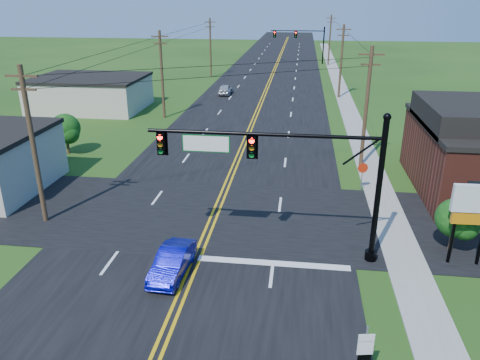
# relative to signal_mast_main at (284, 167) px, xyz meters

# --- Properties ---
(ground) EXTENTS (260.00, 260.00, 0.00)m
(ground) POSITION_rel_signal_mast_main_xyz_m (-4.34, -8.00, -4.75)
(ground) COLOR #1B3F12
(ground) RESTS_ON ground
(road_main) EXTENTS (16.00, 220.00, 0.04)m
(road_main) POSITION_rel_signal_mast_main_xyz_m (-4.34, 42.00, -4.73)
(road_main) COLOR black
(road_main) RESTS_ON ground
(road_cross) EXTENTS (70.00, 10.00, 0.04)m
(road_cross) POSITION_rel_signal_mast_main_xyz_m (-4.34, 4.00, -4.73)
(road_cross) COLOR black
(road_cross) RESTS_ON ground
(sidewalk) EXTENTS (2.00, 160.00, 0.08)m
(sidewalk) POSITION_rel_signal_mast_main_xyz_m (6.16, 32.00, -4.71)
(sidewalk) COLOR gray
(sidewalk) RESTS_ON ground
(signal_mast_main) EXTENTS (11.30, 0.60, 7.48)m
(signal_mast_main) POSITION_rel_signal_mast_main_xyz_m (0.00, 0.00, 0.00)
(signal_mast_main) COLOR black
(signal_mast_main) RESTS_ON ground
(signal_mast_far) EXTENTS (10.98, 0.60, 7.48)m
(signal_mast_far) POSITION_rel_signal_mast_main_xyz_m (0.10, 72.00, -0.20)
(signal_mast_far) COLOR black
(signal_mast_far) RESTS_ON ground
(cream_bldg_far) EXTENTS (12.20, 9.20, 3.70)m
(cream_bldg_far) POSITION_rel_signal_mast_main_xyz_m (-23.34, 30.00, -2.89)
(cream_bldg_far) COLOR beige
(cream_bldg_far) RESTS_ON ground
(utility_pole_left_a) EXTENTS (1.80, 0.28, 9.00)m
(utility_pole_left_a) POSITION_rel_signal_mast_main_xyz_m (-13.84, 2.00, -0.03)
(utility_pole_left_a) COLOR #3E2E1C
(utility_pole_left_a) RESTS_ON ground
(utility_pole_left_b) EXTENTS (1.80, 0.28, 9.00)m
(utility_pole_left_b) POSITION_rel_signal_mast_main_xyz_m (-13.84, 27.00, -0.03)
(utility_pole_left_b) COLOR #3E2E1C
(utility_pole_left_b) RESTS_ON ground
(utility_pole_left_c) EXTENTS (1.80, 0.28, 9.00)m
(utility_pole_left_c) POSITION_rel_signal_mast_main_xyz_m (-13.84, 54.00, -0.03)
(utility_pole_left_c) COLOR #3E2E1C
(utility_pole_left_c) RESTS_ON ground
(utility_pole_right_a) EXTENTS (1.80, 0.28, 9.00)m
(utility_pole_right_a) POSITION_rel_signal_mast_main_xyz_m (5.46, 14.00, -0.03)
(utility_pole_right_a) COLOR #3E2E1C
(utility_pole_right_a) RESTS_ON ground
(utility_pole_right_b) EXTENTS (1.80, 0.28, 9.00)m
(utility_pole_right_b) POSITION_rel_signal_mast_main_xyz_m (5.46, 40.00, -0.03)
(utility_pole_right_b) COLOR #3E2E1C
(utility_pole_right_b) RESTS_ON ground
(utility_pole_right_c) EXTENTS (1.80, 0.28, 9.00)m
(utility_pole_right_c) POSITION_rel_signal_mast_main_xyz_m (5.46, 70.00, -0.03)
(utility_pole_right_c) COLOR #3E2E1C
(utility_pole_right_c) RESTS_ON ground
(tree_right_back) EXTENTS (3.00, 3.00, 4.10)m
(tree_right_back) POSITION_rel_signal_mast_main_xyz_m (11.66, 18.00, -2.15)
(tree_right_back) COLOR #3E2E1C
(tree_right_back) RESTS_ON ground
(shrub_corner) EXTENTS (2.00, 2.00, 2.86)m
(shrub_corner) POSITION_rel_signal_mast_main_xyz_m (8.66, 1.50, -2.90)
(shrub_corner) COLOR #3E2E1C
(shrub_corner) RESTS_ON ground
(tree_left) EXTENTS (2.40, 2.40, 3.37)m
(tree_left) POSITION_rel_signal_mast_main_xyz_m (-18.34, 14.00, -2.59)
(tree_left) COLOR #3E2E1C
(tree_left) RESTS_ON ground
(blue_car) EXTENTS (1.56, 3.87, 1.25)m
(blue_car) POSITION_rel_signal_mast_main_xyz_m (-4.98, -2.51, -4.12)
(blue_car) COLOR #07089A
(blue_car) RESTS_ON ground
(distant_car) EXTENTS (1.60, 3.88, 1.32)m
(distant_car) POSITION_rel_signal_mast_main_xyz_m (-9.29, 40.20, -4.09)
(distant_car) COLOR #B6B7BB
(distant_car) RESTS_ON ground
(route_sign) EXTENTS (0.55, 0.13, 2.22)m
(route_sign) POSITION_rel_signal_mast_main_xyz_m (3.16, -8.02, -3.46)
(route_sign) COLOR slate
(route_sign) RESTS_ON ground
(stop_sign) EXTENTS (0.71, 0.16, 2.01)m
(stop_sign) POSITION_rel_signal_mast_main_xyz_m (4.95, 8.98, -3.30)
(stop_sign) COLOR slate
(stop_sign) RESTS_ON ground
(pylon_sign) EXTENTS (2.04, 0.33, 4.18)m
(pylon_sign) POSITION_rel_signal_mast_main_xyz_m (8.89, 0.24, -1.70)
(pylon_sign) COLOR black
(pylon_sign) RESTS_ON ground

